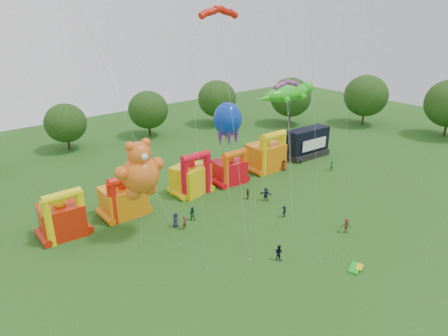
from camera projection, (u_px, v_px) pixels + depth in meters
ground at (358, 282)px, 39.92m from camera, size 160.00×160.00×0.00m
tree_ring at (353, 230)px, 37.32m from camera, size 124.98×127.10×12.07m
bouncy_castle_0 at (63, 218)px, 47.31m from camera, size 5.31×4.44×6.26m
bouncy_castle_1 at (124, 199)px, 52.14m from camera, size 5.44×4.40×6.15m
bouncy_castle_2 at (192, 177)px, 58.32m from camera, size 5.86×5.14×6.58m
bouncy_castle_3 at (230, 170)px, 61.88m from camera, size 5.11×4.29×5.61m
bouncy_castle_4 at (267, 155)px, 66.71m from camera, size 5.77×4.69×6.92m
stage_trailer at (307, 143)px, 72.49m from camera, size 8.67×3.72×5.39m
teddy_bear_kite at (140, 174)px, 44.98m from camera, size 6.03×4.28×12.26m
gecko_kite at (289, 123)px, 68.61m from camera, size 13.61×8.37×13.20m
octopus_kite at (228, 144)px, 58.97m from camera, size 5.33×6.35×12.83m
parafoil_kites at (225, 137)px, 46.75m from camera, size 34.48×13.41×29.57m
diamond_kites at (275, 95)px, 45.29m from camera, size 25.76×20.47×38.60m
folded_kite_bundle at (355, 268)px, 41.91m from camera, size 2.22×1.64×0.31m
spectator_0 at (176, 220)px, 49.69m from camera, size 1.06×0.80×1.96m
spectator_1 at (185, 223)px, 49.28m from camera, size 0.75×0.70×1.72m
spectator_2 at (192, 213)px, 51.39m from camera, size 1.11×1.12×1.82m
spectator_3 at (284, 212)px, 52.15m from camera, size 1.10×0.80×1.52m
spectator_4 at (248, 194)px, 57.00m from camera, size 0.73×1.02×1.61m
spectator_5 at (266, 194)px, 56.50m from camera, size 1.47×1.80×1.92m
spectator_6 at (284, 165)px, 66.89m from camera, size 1.11×1.00×1.91m
spectator_7 at (332, 166)px, 66.86m from camera, size 0.71×0.61×1.65m
spectator_8 at (279, 252)px, 43.25m from camera, size 0.87×1.01×1.80m
spectator_9 at (346, 225)px, 48.47m from camera, size 1.38×1.34×1.90m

